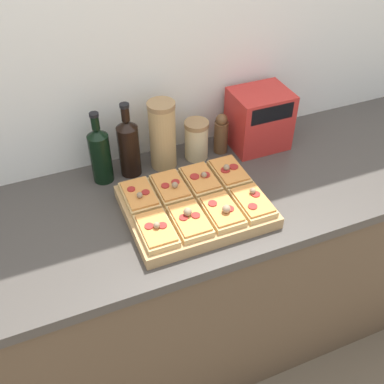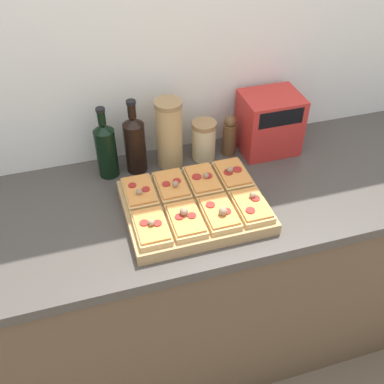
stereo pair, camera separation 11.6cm
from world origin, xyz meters
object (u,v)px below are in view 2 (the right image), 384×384
object	(u,v)px
cutting_board	(195,207)
wine_bottle	(135,143)
pepper_mill	(229,135)
olive_oil_bottle	(106,149)
grain_jar_tall	(169,134)
grain_jar_short	(204,140)
toaster_oven	(269,123)

from	to	relation	value
cutting_board	wine_bottle	size ratio (longest dim) A/B	1.60
pepper_mill	olive_oil_bottle	bearing A→B (deg)	180.00
olive_oil_bottle	grain_jar_tall	size ratio (longest dim) A/B	1.04
olive_oil_bottle	pepper_mill	world-z (taller)	olive_oil_bottle
cutting_board	olive_oil_bottle	bearing A→B (deg)	130.18
olive_oil_bottle	grain_jar_short	bearing A→B (deg)	0.00
olive_oil_bottle	cutting_board	bearing A→B (deg)	-49.82
toaster_oven	pepper_mill	bearing A→B (deg)	175.64
cutting_board	pepper_mill	xyz separation A→B (m)	(0.23, 0.29, 0.06)
cutting_board	wine_bottle	bearing A→B (deg)	115.68
grain_jar_short	pepper_mill	world-z (taller)	pepper_mill
grain_jar_tall	grain_jar_short	size ratio (longest dim) A/B	1.70
cutting_board	olive_oil_bottle	xyz separation A→B (m)	(-0.25, 0.29, 0.09)
olive_oil_bottle	wine_bottle	bearing A→B (deg)	0.00
wine_bottle	grain_jar_tall	xyz separation A→B (m)	(0.13, 0.00, 0.02)
cutting_board	pepper_mill	size ratio (longest dim) A/B	2.78
grain_jar_tall	olive_oil_bottle	bearing A→B (deg)	-180.00
grain_jar_tall	grain_jar_short	distance (m)	0.15
grain_jar_tall	grain_jar_short	bearing A→B (deg)	0.00
olive_oil_bottle	wine_bottle	world-z (taller)	wine_bottle
toaster_oven	olive_oil_bottle	bearing A→B (deg)	178.91
grain_jar_short	cutting_board	bearing A→B (deg)	-113.42
pepper_mill	toaster_oven	bearing A→B (deg)	-4.36
pepper_mill	toaster_oven	size ratio (longest dim) A/B	0.69
wine_bottle	grain_jar_short	distance (m)	0.27
grain_jar_tall	toaster_oven	xyz separation A→B (m)	(0.40, -0.01, -0.02)
olive_oil_bottle	grain_jar_short	size ratio (longest dim) A/B	1.77
wine_bottle	toaster_oven	size ratio (longest dim) A/B	1.19
toaster_oven	cutting_board	bearing A→B (deg)	-144.34
wine_bottle	toaster_oven	xyz separation A→B (m)	(0.53, -0.01, -0.00)
cutting_board	toaster_oven	world-z (taller)	toaster_oven
wine_bottle	grain_jar_tall	bearing A→B (deg)	0.00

